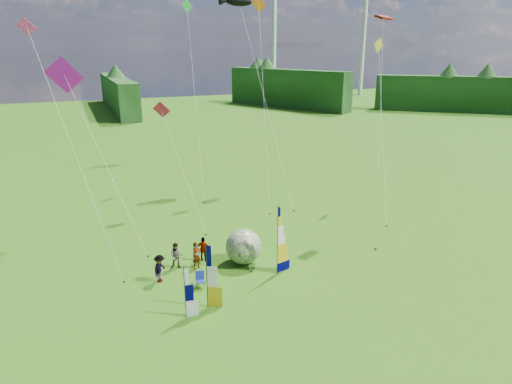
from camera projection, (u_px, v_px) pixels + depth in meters
name	position (u px, v px, depth m)	size (l,w,h in m)	color
ground	(298.00, 299.00, 26.52)	(220.00, 220.00, 0.00)	#468018
treeline_ring	(300.00, 236.00, 25.29)	(210.00, 210.00, 8.00)	#30602A
turbine_left	(363.00, 42.00, 130.89)	(8.00, 1.20, 30.00)	silver
turbine_right	(274.00, 42.00, 127.96)	(8.00, 1.20, 30.00)	silver
feather_banner_main	(277.00, 241.00, 28.88)	(1.23, 0.10, 4.53)	#000047
side_banner_left	(207.00, 277.00, 25.20)	(1.05, 0.10, 3.79)	gold
side_banner_far	(185.00, 293.00, 24.35)	(0.87, 0.10, 2.91)	white
bol_inflatable	(243.00, 246.00, 30.62)	(2.40, 2.40, 2.40)	navy
spectator_a	(197.00, 256.00, 29.91)	(0.68, 0.44, 1.85)	#66594C
spectator_b	(176.00, 256.00, 29.96)	(0.87, 0.43, 1.79)	#66594C
spectator_c	(160.00, 268.00, 28.26)	(1.16, 0.43, 1.80)	#66594C
spectator_d	(204.00, 249.00, 30.99)	(1.02, 0.41, 1.73)	#66594C
camp_chair	(200.00, 280.00, 27.67)	(0.58, 0.58, 1.01)	navy
kite_whale	(265.00, 90.00, 43.48)	(3.25, 16.67, 19.97)	black
kite_rainbow_delta	(103.00, 147.00, 32.51)	(8.56, 12.74, 14.28)	#F20000
kite_parafoil	(381.00, 118.00, 33.92)	(7.59, 10.13, 17.86)	red
small_kite_red	(182.00, 162.00, 37.12)	(3.76, 10.17, 10.01)	red
small_kite_orange	(264.00, 97.00, 41.62)	(5.46, 12.03, 19.12)	orange
small_kite_yellow	(383.00, 124.00, 39.39)	(6.59, 10.95, 15.24)	yellow
small_kite_pink	(75.00, 149.00, 27.95)	(5.58, 7.94, 16.10)	#F2378F
small_kite_green	(195.00, 94.00, 44.75)	(4.19, 12.99, 19.11)	green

